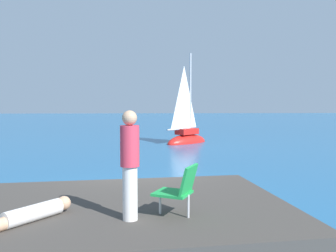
# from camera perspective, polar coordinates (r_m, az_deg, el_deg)

# --- Properties ---
(ground_plane) EXTENTS (160.00, 160.00, 0.00)m
(ground_plane) POSITION_cam_1_polar(r_m,az_deg,el_deg) (10.10, -4.92, -12.00)
(ground_plane) COLOR #236093
(shore_ledge) EXTENTS (7.22, 4.72, 1.01)m
(shore_ledge) POSITION_cam_1_polar(r_m,az_deg,el_deg) (6.48, -12.60, -16.52)
(shore_ledge) COLOR #423D38
(shore_ledge) RESTS_ON ground
(boulder_seaward) EXTENTS (1.97, 1.73, 1.10)m
(boulder_seaward) POSITION_cam_1_polar(r_m,az_deg,el_deg) (8.80, -6.75, -14.42)
(boulder_seaward) COLOR #44343B
(boulder_seaward) RESTS_ON ground
(boulder_inland) EXTENTS (1.05, 1.06, 0.60)m
(boulder_inland) POSITION_cam_1_polar(r_m,az_deg,el_deg) (8.91, -5.06, -14.17)
(boulder_inland) COLOR #46413A
(boulder_inland) RESTS_ON ground
(sailboat_near) EXTENTS (3.42, 3.18, 6.63)m
(sailboat_near) POSITION_cam_1_polar(r_m,az_deg,el_deg) (24.15, 2.99, -1.88)
(sailboat_near) COLOR red
(sailboat_near) RESTS_ON ground
(person_sunbather) EXTENTS (1.20, 1.47, 0.25)m
(person_sunbather) POSITION_cam_1_polar(r_m,az_deg,el_deg) (5.66, -21.78, -13.12)
(person_sunbather) COLOR white
(person_sunbather) RESTS_ON shore_ledge
(person_standing) EXTENTS (0.28, 0.28, 1.62)m
(person_standing) POSITION_cam_1_polar(r_m,az_deg,el_deg) (5.29, -6.10, -5.71)
(person_standing) COLOR white
(person_standing) RESTS_ON shore_ledge
(beach_chair) EXTENTS (0.75, 0.70, 0.80)m
(beach_chair) POSITION_cam_1_polar(r_m,az_deg,el_deg) (5.50, 1.84, -9.83)
(beach_chair) COLOR green
(beach_chair) RESTS_ON shore_ledge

